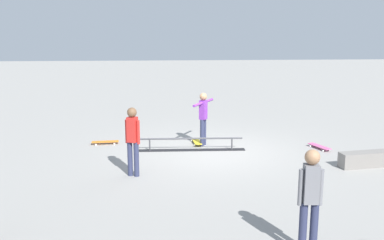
{
  "coord_description": "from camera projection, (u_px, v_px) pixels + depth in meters",
  "views": [
    {
      "loc": [
        1.31,
        12.54,
        3.68
      ],
      "look_at": [
        0.58,
        0.29,
        1.0
      ],
      "focal_mm": 43.15,
      "sensor_mm": 36.0,
      "label": 1
    }
  ],
  "objects": [
    {
      "name": "bystander_grey_shirt",
      "position": [
        310.0,
        196.0,
        7.18
      ],
      "size": [
        0.39,
        0.24,
        1.74
      ],
      "rotation": [
        0.0,
        0.0,
        3.09
      ],
      "color": "#2D3351",
      "rests_on": "ground_plane"
    },
    {
      "name": "loose_skateboard_pink",
      "position": [
        320.0,
        146.0,
        13.38
      ],
      "size": [
        0.5,
        0.81,
        0.09
      ],
      "rotation": [
        0.0,
        0.0,
        1.98
      ],
      "color": "#E05993",
      "rests_on": "ground_plane"
    },
    {
      "name": "skateboard_main",
      "position": [
        197.0,
        141.0,
        13.94
      ],
      "size": [
        0.32,
        0.82,
        0.09
      ],
      "rotation": [
        0.0,
        0.0,
        4.81
      ],
      "color": "yellow",
      "rests_on": "ground_plane"
    },
    {
      "name": "skater_main",
      "position": [
        203.0,
        115.0,
        13.59
      ],
      "size": [
        0.7,
        1.14,
        1.58
      ],
      "rotation": [
        0.0,
        0.0,
        4.19
      ],
      "color": "#2D3351",
      "rests_on": "ground_plane"
    },
    {
      "name": "grind_rail",
      "position": [
        191.0,
        145.0,
        13.23
      ],
      "size": [
        3.12,
        0.28,
        0.37
      ],
      "rotation": [
        0.0,
        0.0,
        -0.01
      ],
      "color": "black",
      "rests_on": "ground_plane"
    },
    {
      "name": "loose_skateboard_orange",
      "position": [
        105.0,
        142.0,
        13.89
      ],
      "size": [
        0.82,
        0.32,
        0.09
      ],
      "rotation": [
        0.0,
        0.0,
        3.24
      ],
      "color": "orange",
      "rests_on": "ground_plane"
    },
    {
      "name": "skate_ledge",
      "position": [
        372.0,
        159.0,
        11.8
      ],
      "size": [
        1.81,
        0.64,
        0.39
      ],
      "primitive_type": "cube",
      "rotation": [
        0.0,
        0.0,
        0.16
      ],
      "color": "gray",
      "rests_on": "ground_plane"
    },
    {
      "name": "bystander_red_shirt",
      "position": [
        133.0,
        138.0,
        10.9
      ],
      "size": [
        0.38,
        0.26,
        1.67
      ],
      "rotation": [
        0.0,
        0.0,
        2.74
      ],
      "color": "#2D3351",
      "rests_on": "ground_plane"
    },
    {
      "name": "ground_plane",
      "position": [
        212.0,
        152.0,
        13.09
      ],
      "size": [
        60.0,
        60.0,
        0.0
      ],
      "primitive_type": "plane",
      "color": "gray"
    }
  ]
}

